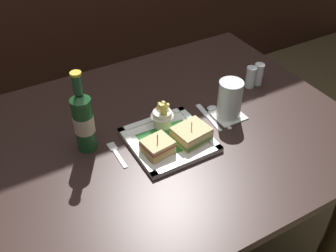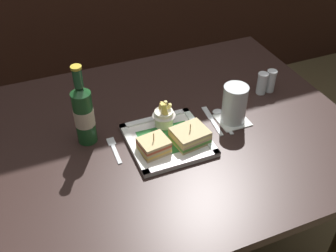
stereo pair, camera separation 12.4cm
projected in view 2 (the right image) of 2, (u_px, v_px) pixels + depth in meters
dining_table at (168, 165)px, 1.39m from camera, size 1.20×0.95×0.75m
square_plate at (168, 140)px, 1.24m from camera, size 0.24×0.24×0.02m
sandwich_half_left at (154, 146)px, 1.19m from camera, size 0.09×0.08×0.07m
sandwich_half_right at (190, 136)px, 1.22m from camera, size 0.12×0.10×0.07m
fries_cup at (164, 115)px, 1.27m from camera, size 0.08×0.08×0.10m
beer_bottle at (84, 113)px, 1.19m from camera, size 0.06×0.06×0.27m
drink_coaster at (232, 120)px, 1.33m from camera, size 0.10×0.10×0.00m
water_glass at (234, 106)px, 1.29m from camera, size 0.08×0.08×0.13m
fork at (114, 148)px, 1.22m from camera, size 0.02×0.12×0.00m
knife at (212, 119)px, 1.33m from camera, size 0.03×0.16×0.00m
spoon at (219, 115)px, 1.35m from camera, size 0.04×0.14×0.01m
salt_shaker at (262, 85)px, 1.44m from camera, size 0.04×0.04×0.08m
pepper_shaker at (270, 82)px, 1.45m from camera, size 0.04×0.04×0.08m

